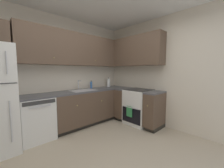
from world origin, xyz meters
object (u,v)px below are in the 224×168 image
object	(u,v)px
oven_range	(139,106)
soap_bottle	(91,85)
paper_towel_roll	(108,83)
dishwasher	(36,118)

from	to	relation	value
oven_range	soap_bottle	world-z (taller)	soap_bottle
paper_towel_roll	dishwasher	bearing A→B (deg)	-175.60
dishwasher	soap_bottle	bearing A→B (deg)	7.06
soap_bottle	oven_range	bearing A→B (deg)	-56.39
oven_range	paper_towel_roll	distance (m)	1.22
dishwasher	soap_bottle	size ratio (longest dim) A/B	3.88
dishwasher	paper_towel_roll	bearing A→B (deg)	4.40
oven_range	dishwasher	bearing A→B (deg)	157.23
soap_bottle	paper_towel_roll	xyz separation A→B (m)	(0.63, -0.02, 0.02)
oven_range	soap_bottle	distance (m)	1.42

